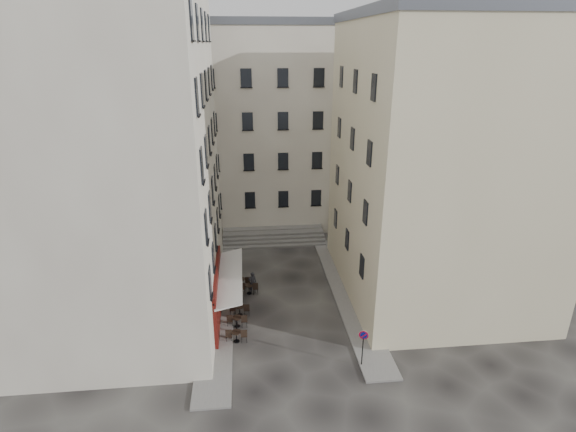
{
  "coord_description": "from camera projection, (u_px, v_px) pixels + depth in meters",
  "views": [
    {
      "loc": [
        -2.47,
        -24.22,
        16.68
      ],
      "look_at": [
        0.41,
        4.0,
        5.71
      ],
      "focal_mm": 28.0,
      "sensor_mm": 36.0,
      "label": 1
    }
  ],
  "objects": [
    {
      "name": "no_parking_sign",
      "position": [
        363.0,
        341.0,
        24.21
      ],
      "size": [
        0.5,
        0.21,
        2.3
      ],
      "rotation": [
        0.0,
        0.0,
        -0.34
      ],
      "color": "black",
      "rests_on": "ground"
    },
    {
      "name": "building_back",
      "position": [
        257.0,
        125.0,
        42.9
      ],
      "size": [
        18.2,
        10.2,
        18.6
      ],
      "color": "#BDB2A1",
      "rests_on": "ground"
    },
    {
      "name": "bistro_table_d",
      "position": [
        249.0,
        288.0,
        31.76
      ],
      "size": [
        1.28,
        0.6,
        0.9
      ],
      "color": "black",
      "rests_on": "ground"
    },
    {
      "name": "pedestrian",
      "position": [
        252.0,
        283.0,
        31.75
      ],
      "size": [
        0.66,
        0.49,
        1.66
      ],
      "primitive_type": "imported",
      "rotation": [
        0.0,
        0.0,
        3.31
      ],
      "color": "black",
      "rests_on": "ground"
    },
    {
      "name": "ground",
      "position": [
        288.0,
        322.0,
        28.73
      ],
      "size": [
        90.0,
        90.0,
        0.0
      ],
      "primitive_type": "plane",
      "color": "black",
      "rests_on": "ground"
    },
    {
      "name": "bistro_table_e",
      "position": [
        242.0,
        282.0,
        32.68
      ],
      "size": [
        1.19,
        0.56,
        0.84
      ],
      "color": "black",
      "rests_on": "ground"
    },
    {
      "name": "bollard_mid",
      "position": [
        237.0,
        297.0,
        30.55
      ],
      "size": [
        0.12,
        0.12,
        0.98
      ],
      "color": "black",
      "rests_on": "ground"
    },
    {
      "name": "bollard_far",
      "position": [
        237.0,
        272.0,
        33.8
      ],
      "size": [
        0.12,
        0.12,
        0.98
      ],
      "color": "black",
      "rests_on": "ground"
    },
    {
      "name": "building_right",
      "position": [
        441.0,
        162.0,
        29.61
      ],
      "size": [
        12.2,
        14.2,
        18.6
      ],
      "color": "beige",
      "rests_on": "ground"
    },
    {
      "name": "bollard_near",
      "position": [
        237.0,
        327.0,
        27.3
      ],
      "size": [
        0.12,
        0.12,
        0.98
      ],
      "color": "black",
      "rests_on": "ground"
    },
    {
      "name": "sidewalk_left",
      "position": [
        220.0,
        292.0,
        31.99
      ],
      "size": [
        2.0,
        22.0,
        0.12
      ],
      "primitive_type": "cube",
      "color": "slate",
      "rests_on": "ground"
    },
    {
      "name": "building_left",
      "position": [
        108.0,
        157.0,
        26.8
      ],
      "size": [
        12.2,
        16.2,
        20.6
      ],
      "color": "#BDB2A1",
      "rests_on": "ground"
    },
    {
      "name": "bistro_table_c",
      "position": [
        240.0,
        309.0,
        29.22
      ],
      "size": [
        1.28,
        0.6,
        0.9
      ],
      "color": "black",
      "rests_on": "ground"
    },
    {
      "name": "bistro_table_b",
      "position": [
        237.0,
        320.0,
        28.06
      ],
      "size": [
        1.27,
        0.59,
        0.89
      ],
      "color": "black",
      "rests_on": "ground"
    },
    {
      "name": "sidewalk_right",
      "position": [
        347.0,
        293.0,
        31.92
      ],
      "size": [
        2.0,
        18.0,
        0.12
      ],
      "primitive_type": "cube",
      "color": "slate",
      "rests_on": "ground"
    },
    {
      "name": "bistro_table_a",
      "position": [
        236.0,
        335.0,
        26.65
      ],
      "size": [
        1.28,
        0.6,
        0.9
      ],
      "color": "black",
      "rests_on": "ground"
    },
    {
      "name": "cafe_storefront",
      "position": [
        219.0,
        292.0,
        28.57
      ],
      "size": [
        1.74,
        7.3,
        3.5
      ],
      "color": "#400909",
      "rests_on": "ground"
    },
    {
      "name": "stone_steps",
      "position": [
        274.0,
        237.0,
        40.25
      ],
      "size": [
        9.0,
        3.15,
        0.8
      ],
      "color": "slate",
      "rests_on": "ground"
    }
  ]
}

